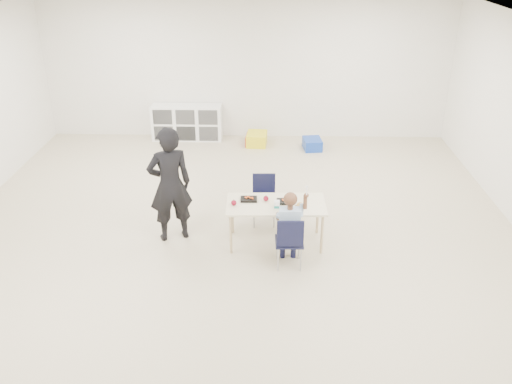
{
  "coord_description": "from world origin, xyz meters",
  "views": [
    {
      "loc": [
        0.47,
        -6.11,
        3.86
      ],
      "look_at": [
        0.3,
        0.07,
        0.85
      ],
      "focal_mm": 38.0,
      "sensor_mm": 36.0,
      "label": 1
    }
  ],
  "objects_px": {
    "table": "(276,223)",
    "chair_near": "(289,240)",
    "child": "(290,226)",
    "cubby_shelf": "(187,122)",
    "adult": "(170,185)"
  },
  "relations": [
    {
      "from": "chair_near",
      "to": "cubby_shelf",
      "type": "height_order",
      "value": "chair_near"
    },
    {
      "from": "cubby_shelf",
      "to": "adult",
      "type": "height_order",
      "value": "adult"
    },
    {
      "from": "table",
      "to": "chair_near",
      "type": "height_order",
      "value": "chair_near"
    },
    {
      "from": "table",
      "to": "adult",
      "type": "bearing_deg",
      "value": 174.23
    },
    {
      "from": "table",
      "to": "child",
      "type": "height_order",
      "value": "child"
    },
    {
      "from": "child",
      "to": "cubby_shelf",
      "type": "relative_size",
      "value": 0.81
    },
    {
      "from": "chair_near",
      "to": "cubby_shelf",
      "type": "relative_size",
      "value": 0.51
    },
    {
      "from": "child",
      "to": "cubby_shelf",
      "type": "height_order",
      "value": "child"
    },
    {
      "from": "child",
      "to": "chair_near",
      "type": "bearing_deg",
      "value": 0.0
    },
    {
      "from": "table",
      "to": "chair_near",
      "type": "bearing_deg",
      "value": -74.65
    },
    {
      "from": "adult",
      "to": "chair_near",
      "type": "bearing_deg",
      "value": 135.9
    },
    {
      "from": "chair_near",
      "to": "cubby_shelf",
      "type": "distance_m",
      "value": 4.96
    },
    {
      "from": "cubby_shelf",
      "to": "table",
      "type": "bearing_deg",
      "value": -66.36
    },
    {
      "from": "cubby_shelf",
      "to": "adult",
      "type": "relative_size",
      "value": 0.87
    },
    {
      "from": "cubby_shelf",
      "to": "adult",
      "type": "xyz_separation_m",
      "value": [
        0.35,
        -3.93,
        0.45
      ]
    }
  ]
}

